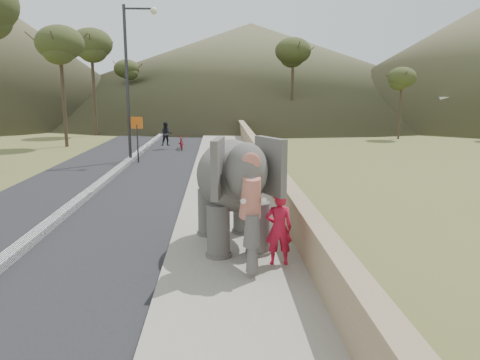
# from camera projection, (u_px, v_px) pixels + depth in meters

# --- Properties ---
(ground) EXTENTS (160.00, 160.00, 0.00)m
(ground) POSITION_uv_depth(u_px,v_px,m) (240.00, 347.00, 7.00)
(ground) COLOR olive
(ground) RESTS_ON ground
(road) EXTENTS (7.00, 120.00, 0.03)m
(road) POSITION_uv_depth(u_px,v_px,m) (86.00, 198.00, 16.58)
(road) COLOR black
(road) RESTS_ON ground
(median) EXTENTS (0.35, 120.00, 0.22)m
(median) POSITION_uv_depth(u_px,v_px,m) (86.00, 195.00, 16.56)
(median) COLOR black
(median) RESTS_ON ground
(walkway) EXTENTS (3.00, 120.00, 0.15)m
(walkway) POSITION_uv_depth(u_px,v_px,m) (227.00, 195.00, 16.79)
(walkway) COLOR #9E9687
(walkway) RESTS_ON ground
(parapet) EXTENTS (0.30, 120.00, 1.10)m
(parapet) POSITION_uv_depth(u_px,v_px,m) (273.00, 181.00, 16.78)
(parapet) COLOR tan
(parapet) RESTS_ON ground
(lamppost) EXTENTS (1.76, 0.36, 8.00)m
(lamppost) POSITION_uv_depth(u_px,v_px,m) (133.00, 68.00, 24.10)
(lamppost) COLOR #2C2B2F
(lamppost) RESTS_ON ground
(signboard) EXTENTS (0.60, 0.08, 2.40)m
(signboard) POSITION_uv_depth(u_px,v_px,m) (137.00, 132.00, 24.20)
(signboard) COLOR #2D2D33
(signboard) RESTS_ON ground
(distant_car) EXTENTS (4.39, 2.17, 1.44)m
(distant_car) POSITION_uv_depth(u_px,v_px,m) (434.00, 124.00, 42.76)
(distant_car) COLOR silver
(distant_car) RESTS_ON ground
(hill_far) EXTENTS (80.00, 80.00, 14.00)m
(hill_far) POSITION_uv_depth(u_px,v_px,m) (251.00, 69.00, 74.54)
(hill_far) COLOR brown
(hill_far) RESTS_ON ground
(elephant_and_man) EXTENTS (2.42, 3.88, 2.64)m
(elephant_and_man) POSITION_uv_depth(u_px,v_px,m) (232.00, 190.00, 11.00)
(elephant_and_man) COLOR #635E59
(elephant_and_man) RESTS_ON ground
(motorcyclist) EXTENTS (1.76, 1.85, 1.76)m
(motorcyclist) POSITION_uv_depth(u_px,v_px,m) (176.00, 139.00, 29.80)
(motorcyclist) COLOR maroon
(motorcyclist) RESTS_ON ground
(trees) EXTENTS (47.03, 43.61, 8.90)m
(trees) POSITION_uv_depth(u_px,v_px,m) (222.00, 86.00, 33.42)
(trees) COLOR #473828
(trees) RESTS_ON ground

